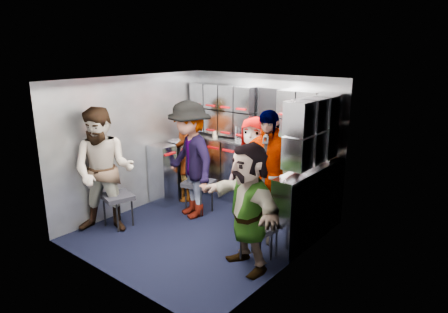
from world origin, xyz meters
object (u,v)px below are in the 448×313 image
Objects in this scene: jump_seat_near_right at (256,230)px; attendant_arc_e at (248,207)px; attendant_arc_a at (104,171)px; attendant_arc_c at (254,172)px; jump_seat_near_left at (117,198)px; jump_seat_mid_right at (273,206)px; jump_seat_center at (261,192)px; attendant_arc_d at (267,176)px; jump_seat_mid_left at (199,185)px; attendant_standing at (186,152)px; attendant_arc_b at (190,160)px.

attendant_arc_e is at bearing -90.00° from jump_seat_near_right.
attendant_arc_a reaches higher than attendant_arc_c.
jump_seat_mid_right is at bearing 33.12° from jump_seat_near_left.
jump_seat_mid_right is 0.55m from attendant_arc_c.
jump_seat_center is 1.19m from jump_seat_near_right.
jump_seat_near_left is at bearing -162.03° from attendant_arc_d.
jump_seat_mid_right is 0.26× the size of attendant_arc_d.
jump_seat_near_left is 1.24m from jump_seat_mid_left.
jump_seat_near_left is 0.33× the size of attendant_arc_e.
jump_seat_center is (1.47, 1.47, 0.01)m from jump_seat_near_left.
jump_seat_near_right is at bearing -20.98° from attendant_arc_a.
attendant_arc_d reaches higher than jump_seat_near_left.
attendant_arc_e is (2.09, -1.13, -0.07)m from attendant_standing.
jump_seat_mid_right is 1.90m from attendant_standing.
attendant_arc_e is (0.24, -0.93, 0.35)m from jump_seat_mid_right.
jump_seat_near_left is at bearing -167.87° from jump_seat_near_right.
attendant_arc_d is at bearing -90.00° from jump_seat_mid_right.
attendant_arc_a reaches higher than jump_seat_mid_right.
jump_seat_mid_right is at bearing 40.34° from attendant_standing.
attendant_arc_c is 0.47m from attendant_arc_d.
attendant_arc_e reaches higher than jump_seat_near_right.
attendant_arc_e is (0.62, -1.20, 0.32)m from jump_seat_center.
attendant_arc_e is at bearing -83.13° from attendant_arc_d.
jump_seat_mid_right is 2.35m from attendant_arc_a.
attendant_arc_b is (-1.30, -0.27, 0.48)m from jump_seat_mid_right.
jump_seat_mid_right is (0.38, -0.26, -0.03)m from jump_seat_center.
jump_seat_mid_right is (1.30, 0.09, -0.04)m from jump_seat_mid_left.
attendant_arc_e is (-0.00, -0.18, 0.36)m from jump_seat_near_right.
attendant_arc_d is (-0.24, 0.57, 0.48)m from jump_seat_near_right.
jump_seat_near_right is 0.30× the size of attendant_arc_e.
attendant_standing is (-0.55, 0.28, 0.38)m from jump_seat_mid_left.
jump_seat_mid_left is at bearing 110.67° from attendant_arc_b.
jump_seat_mid_left is at bearing 176.80° from attendant_arc_c.
attendant_arc_c is at bearing 126.64° from jump_seat_near_right.
attendant_standing is (-2.09, 0.95, 0.43)m from jump_seat_near_right.
attendant_arc_c is (-0.00, -0.18, 0.35)m from jump_seat_center.
attendant_arc_b reaches higher than attendant_arc_c.
jump_seat_mid_left is 1.30m from jump_seat_mid_right.
attendant_standing reaches higher than jump_seat_mid_right.
jump_seat_center is 0.33× the size of attendant_arc_e.
attendant_standing reaches higher than jump_seat_near_left.
jump_seat_center is 1.10× the size of jump_seat_near_right.
jump_seat_mid_left reaches higher than jump_seat_center.
jump_seat_near_left is 2.13m from attendant_arc_e.
attendant_standing is 1.47m from attendant_arc_c.
attendant_arc_a is 1.16× the size of attendant_arc_e.
jump_seat_mid_right is 0.79m from jump_seat_near_right.
jump_seat_near_right is at bearing 110.91° from attendant_arc_e.
attendant_arc_d reaches higher than jump_seat_mid_right.
attendant_arc_a is 0.99× the size of attendant_arc_b.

